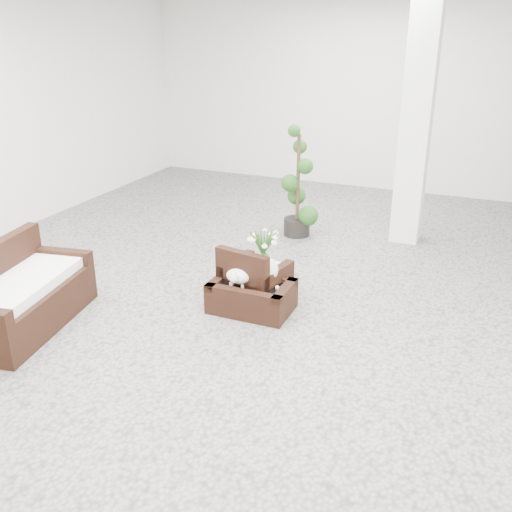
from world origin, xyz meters
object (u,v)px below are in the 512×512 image
at_px(armchair, 255,273).
at_px(loveseat, 22,289).
at_px(topiary, 298,183).
at_px(coffee_table, 252,297).

relative_size(armchair, loveseat, 0.43).
xyz_separation_m(armchair, topiary, (-0.30, 2.32, 0.47)).
xyz_separation_m(coffee_table, topiary, (-0.35, 2.55, 0.67)).
height_order(coffee_table, armchair, armchair).
xyz_separation_m(loveseat, topiary, (1.72, 3.83, 0.39)).
relative_size(coffee_table, topiary, 0.55).
distance_m(coffee_table, armchair, 0.30).
xyz_separation_m(armchair, loveseat, (-2.03, -1.50, 0.08)).
bearing_deg(coffee_table, armchair, 102.23).
bearing_deg(coffee_table, topiary, 97.87).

